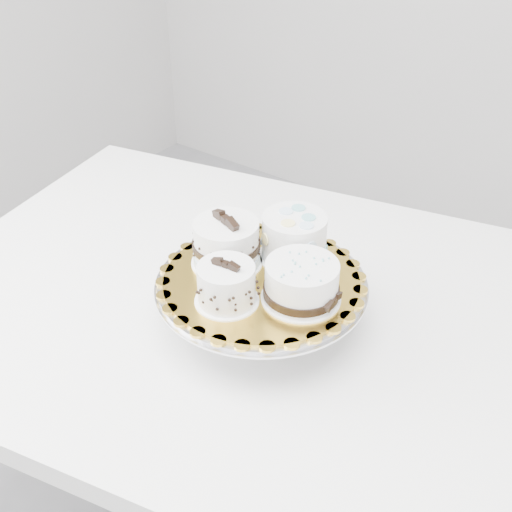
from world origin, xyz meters
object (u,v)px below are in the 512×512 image
Objects in this scene: cake_stand at (261,295)px; cake_board at (261,279)px; cake_dots at (294,237)px; cake_banded at (226,245)px; cake_swirl at (226,285)px; table at (274,334)px; cake_ribbon at (302,283)px.

cake_board is at bearing 79.38° from cake_stand.
cake_dots reaches higher than cake_board.
cake_banded reaches higher than cake_board.
cake_dots is (0.02, 0.16, 0.01)m from cake_swirl.
table is 4.21× the size of cake_stand.
cake_banded is (-0.06, 0.08, 0.00)m from cake_swirl.
cake_dots is 0.12m from cake_ribbon.
cake_swirl is at bearing -96.13° from cake_board.
table is at bearing 141.68° from cake_ribbon.
cake_swirl is 0.12m from cake_ribbon.
cake_stand is 0.10m from cake_ribbon.
cake_dots is at bearing 84.60° from cake_board.
cake_swirl is at bearing -101.14° from table.
cake_dots is at bearing 44.60° from table.
cake_swirl reaches higher than cake_ribbon.
cake_stand is at bearing -100.62° from cake_board.
cake_dots is (0.01, 0.08, 0.04)m from cake_board.
cake_board is (0.00, 0.00, 0.03)m from cake_stand.
cake_board is at bearing -78.98° from cake_dots.
cake_swirl is (-0.01, -0.08, 0.07)m from cake_stand.
cake_dots is 1.02× the size of cake_ribbon.
cake_ribbon is at bearing 15.44° from cake_banded.
cake_dots reaches higher than cake_swirl.
cake_dots is at bearing 78.40° from cake_swirl.
table is 0.22m from cake_banded.
cake_stand is 0.10m from cake_banded.
cake_board is (0.01, -0.06, 0.16)m from table.
cake_banded reaches higher than cake_swirl.
table is 10.95× the size of cake_dots.
cake_board reaches higher than cake_stand.
cake_board is at bearing 17.49° from cake_banded.
cake_stand is at bearing 17.49° from cake_banded.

